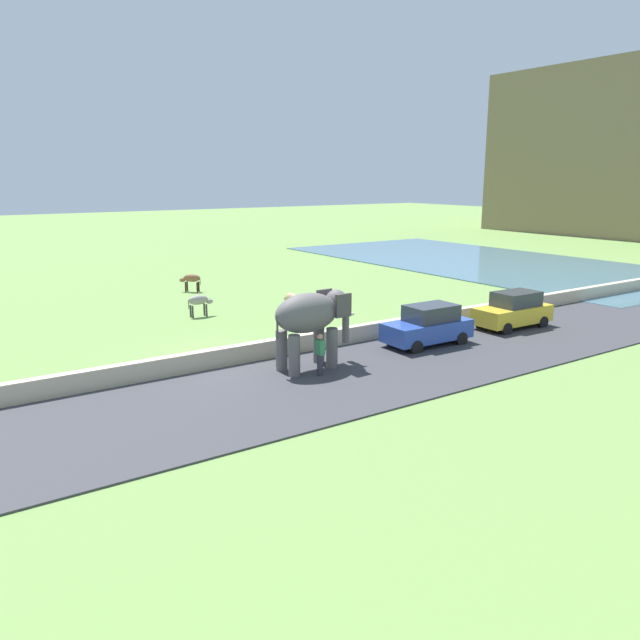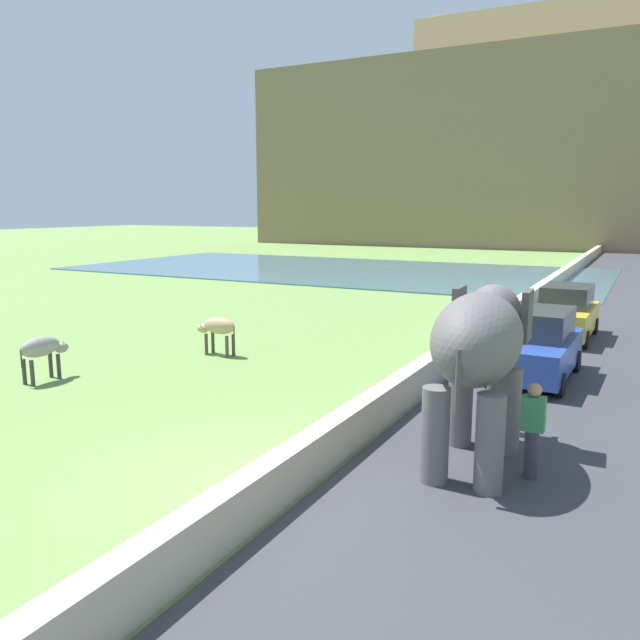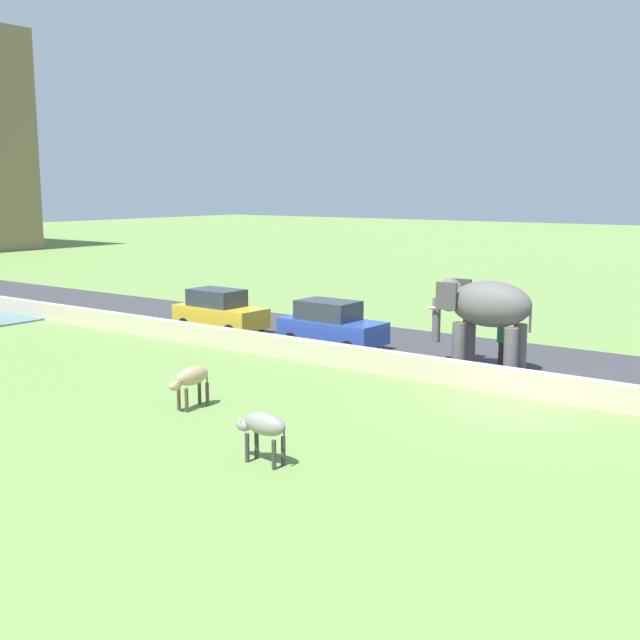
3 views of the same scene
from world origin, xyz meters
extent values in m
plane|color=#6B8E47|center=(0.00, 0.00, 0.00)|extent=(220.00, 220.00, 0.00)
cube|color=#38383D|center=(5.00, 20.00, 0.03)|extent=(7.00, 120.00, 0.06)
cube|color=beige|center=(1.20, 18.00, 0.38)|extent=(0.40, 110.00, 0.75)
cube|color=slate|center=(-14.00, 31.62, 0.04)|extent=(36.00, 18.00, 0.08)
cube|color=#7F6B4C|center=(-6.00, 72.41, 10.24)|extent=(64.00, 28.00, 20.47)
cube|color=tan|center=(-6.00, 72.41, 23.47)|extent=(31.49, 8.00, 6.00)
cylinder|color=tan|center=(-19.38, 72.41, 23.80)|extent=(4.45, 4.45, 6.66)
cylinder|color=tan|center=(-10.46, 72.41, 23.62)|extent=(3.54, 3.54, 6.30)
cylinder|color=tan|center=(-1.54, 72.41, 23.07)|extent=(3.44, 3.44, 5.20)
ellipsoid|color=#605B5B|center=(3.42, 2.16, 2.24)|extent=(1.53, 2.77, 1.50)
cylinder|color=#605B5B|center=(2.96, 3.01, 0.80)|extent=(0.44, 0.44, 1.60)
cylinder|color=#605B5B|center=(3.80, 3.06, 0.80)|extent=(0.44, 0.44, 1.60)
cylinder|color=#605B5B|center=(3.05, 1.26, 0.80)|extent=(0.44, 0.44, 1.60)
cylinder|color=#605B5B|center=(3.89, 1.30, 0.80)|extent=(0.44, 0.44, 1.60)
ellipsoid|color=#605B5B|center=(3.36, 3.57, 2.42)|extent=(1.04, 0.95, 1.10)
cube|color=#484444|center=(2.76, 3.41, 2.46)|extent=(0.15, 0.71, 0.90)
cube|color=#484444|center=(3.96, 3.47, 2.46)|extent=(0.15, 0.71, 0.90)
cylinder|color=#605B5B|center=(3.33, 4.05, 1.54)|extent=(0.28, 0.28, 1.50)
cone|color=silver|center=(3.12, 3.97, 1.99)|extent=(0.15, 0.56, 0.17)
cone|color=silver|center=(3.56, 3.99, 1.99)|extent=(0.15, 0.56, 0.17)
cylinder|color=#484444|center=(3.49, 0.84, 1.89)|extent=(0.08, 0.08, 0.90)
cylinder|color=#33333D|center=(4.37, 2.12, 0.42)|extent=(0.22, 0.22, 0.85)
cube|color=#388451|center=(4.37, 2.12, 1.13)|extent=(0.36, 0.22, 0.56)
sphere|color=tan|center=(4.37, 2.12, 1.52)|extent=(0.22, 0.22, 0.22)
cube|color=#2D4CA8|center=(3.42, 8.39, 0.70)|extent=(1.80, 4.04, 0.80)
cube|color=#2D333D|center=(3.43, 8.59, 1.45)|extent=(1.50, 2.23, 0.70)
cylinder|color=black|center=(4.20, 7.07, 0.30)|extent=(0.19, 0.60, 0.60)
cylinder|color=black|center=(2.59, 7.11, 0.30)|extent=(0.19, 0.60, 0.60)
cylinder|color=black|center=(4.26, 9.67, 0.30)|extent=(0.19, 0.60, 0.60)
cylinder|color=black|center=(2.65, 9.71, 0.30)|extent=(0.19, 0.60, 0.60)
cube|color=gold|center=(3.42, 14.05, 0.70)|extent=(1.79, 4.04, 0.80)
cube|color=#2D333D|center=(3.43, 14.25, 1.45)|extent=(1.49, 2.23, 0.70)
cylinder|color=black|center=(4.20, 12.73, 0.30)|extent=(0.19, 0.60, 0.60)
cylinder|color=black|center=(2.59, 12.76, 0.30)|extent=(0.19, 0.60, 0.60)
cylinder|color=black|center=(4.26, 15.33, 0.30)|extent=(0.19, 0.60, 0.60)
cylinder|color=black|center=(2.65, 15.36, 0.30)|extent=(0.19, 0.60, 0.60)
ellipsoid|color=gray|center=(-7.56, 2.45, 0.90)|extent=(0.46, 1.11, 0.50)
cylinder|color=#373533|center=(-7.70, 2.84, 0.33)|extent=(0.10, 0.10, 0.65)
cylinder|color=#373533|center=(-7.39, 2.83, 0.33)|extent=(0.10, 0.10, 0.65)
cylinder|color=#373533|center=(-7.72, 2.07, 0.33)|extent=(0.10, 0.10, 0.65)
cylinder|color=#373533|center=(-7.41, 2.06, 0.33)|extent=(0.10, 0.10, 0.65)
ellipsoid|color=gray|center=(-7.54, 3.08, 0.75)|extent=(0.25, 0.41, 0.26)
cone|color=beige|center=(-7.63, 3.08, 0.92)|extent=(0.04, 0.04, 0.12)
cone|color=beige|center=(-7.45, 3.08, 0.92)|extent=(0.04, 0.04, 0.12)
cylinder|color=#373533|center=(-7.57, 1.91, 0.70)|extent=(0.04, 0.04, 0.45)
ellipsoid|color=tan|center=(-5.32, 6.87, 0.90)|extent=(1.11, 0.47, 0.50)
cylinder|color=#493D2C|center=(-5.71, 6.73, 0.33)|extent=(0.10, 0.10, 0.65)
cylinder|color=#493D2C|center=(-5.71, 7.04, 0.33)|extent=(0.10, 0.10, 0.65)
cylinder|color=#493D2C|center=(-4.94, 6.71, 0.33)|extent=(0.10, 0.10, 0.65)
cylinder|color=#493D2C|center=(-4.94, 7.02, 0.33)|extent=(0.10, 0.10, 0.65)
ellipsoid|color=tan|center=(-5.96, 6.89, 0.75)|extent=(0.41, 0.25, 0.26)
cone|color=beige|center=(-5.96, 6.80, 0.92)|extent=(0.04, 0.04, 0.12)
cone|color=beige|center=(-5.95, 6.98, 0.92)|extent=(0.04, 0.04, 0.12)
cylinder|color=#493D2C|center=(-4.79, 6.86, 0.70)|extent=(0.04, 0.04, 0.45)
camera|label=1|loc=(22.50, -10.16, 7.23)|focal=34.82mm
camera|label=2|loc=(5.84, -7.87, 4.34)|focal=35.36mm
camera|label=3|loc=(-20.16, -8.19, 5.95)|focal=44.35mm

